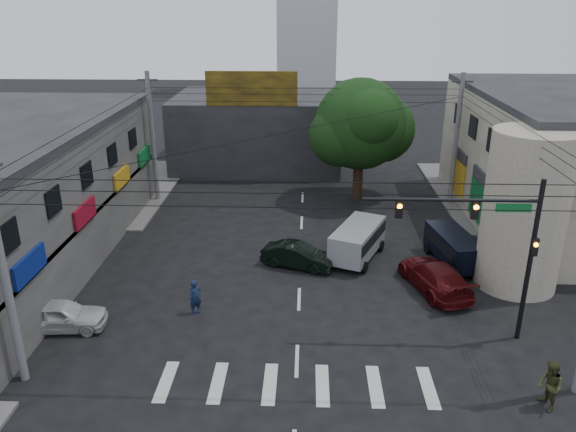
# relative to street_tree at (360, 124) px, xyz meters

# --- Properties ---
(ground) EXTENTS (160.00, 160.00, 0.00)m
(ground) POSITION_rel_street_tree_xyz_m (-4.00, -17.00, -5.47)
(ground) COLOR black
(ground) RESTS_ON ground
(sidewalk_far_left) EXTENTS (16.00, 16.00, 0.15)m
(sidewalk_far_left) POSITION_rel_street_tree_xyz_m (-22.00, 1.00, -5.40)
(sidewalk_far_left) COLOR #514F4C
(sidewalk_far_left) RESTS_ON ground
(sidewalk_far_right) EXTENTS (16.00, 16.00, 0.15)m
(sidewalk_far_right) POSITION_rel_street_tree_xyz_m (14.00, 1.00, -5.40)
(sidewalk_far_right) COLOR #514F4C
(sidewalk_far_right) RESTS_ON ground
(corner_column) EXTENTS (4.00, 4.00, 8.00)m
(corner_column) POSITION_rel_street_tree_xyz_m (7.00, -13.00, -1.47)
(corner_column) COLOR gray
(corner_column) RESTS_ON ground
(building_far) EXTENTS (14.00, 10.00, 6.00)m
(building_far) POSITION_rel_street_tree_xyz_m (-8.00, 9.00, -2.47)
(building_far) COLOR #232326
(building_far) RESTS_ON ground
(billboard) EXTENTS (7.00, 0.30, 2.60)m
(billboard) POSITION_rel_street_tree_xyz_m (-8.00, 4.10, 1.83)
(billboard) COLOR olive
(billboard) RESTS_ON building_far
(street_tree) EXTENTS (6.40, 6.40, 8.70)m
(street_tree) POSITION_rel_street_tree_xyz_m (0.00, 0.00, 0.00)
(street_tree) COLOR black
(street_tree) RESTS_ON ground
(traffic_gantry) EXTENTS (7.10, 0.35, 7.20)m
(traffic_gantry) POSITION_rel_street_tree_xyz_m (3.82, -18.00, -0.64)
(traffic_gantry) COLOR black
(traffic_gantry) RESTS_ON ground
(utility_pole_near_left) EXTENTS (0.32, 0.32, 9.20)m
(utility_pole_near_left) POSITION_rel_street_tree_xyz_m (-14.50, -21.50, -0.87)
(utility_pole_near_left) COLOR #59595B
(utility_pole_near_left) RESTS_ON ground
(utility_pole_far_left) EXTENTS (0.32, 0.32, 9.20)m
(utility_pole_far_left) POSITION_rel_street_tree_xyz_m (-14.50, -1.00, -0.87)
(utility_pole_far_left) COLOR #59595B
(utility_pole_far_left) RESTS_ON ground
(utility_pole_far_right) EXTENTS (0.32, 0.32, 9.20)m
(utility_pole_far_right) POSITION_rel_street_tree_xyz_m (6.50, -1.00, -0.87)
(utility_pole_far_right) COLOR #59595B
(utility_pole_far_right) RESTS_ON ground
(dark_sedan) EXTENTS (3.84, 4.82, 1.31)m
(dark_sedan) POSITION_rel_street_tree_xyz_m (-4.12, -11.43, -4.82)
(dark_sedan) COLOR black
(dark_sedan) RESTS_ON ground
(white_compact) EXTENTS (2.32, 4.30, 1.37)m
(white_compact) POSITION_rel_street_tree_xyz_m (-14.50, -18.00, -4.79)
(white_compact) COLOR beige
(white_compact) RESTS_ON ground
(maroon_sedan) EXTENTS (4.89, 6.25, 1.48)m
(maroon_sedan) POSITION_rel_street_tree_xyz_m (2.77, -13.77, -4.73)
(maroon_sedan) COLOR #470A0C
(maroon_sedan) RESTS_ON ground
(silver_minivan) EXTENTS (5.88, 5.16, 1.94)m
(silver_minivan) POSITION_rel_street_tree_xyz_m (-0.82, -10.25, -4.50)
(silver_minivan) COLOR #A8ACB0
(silver_minivan) RESTS_ON ground
(navy_van) EXTENTS (5.03, 3.29, 1.77)m
(navy_van) POSITION_rel_street_tree_xyz_m (4.40, -10.76, -4.59)
(navy_van) COLOR black
(navy_van) RESTS_ON ground
(traffic_officer) EXTENTS (1.00, 0.99, 1.68)m
(traffic_officer) POSITION_rel_street_tree_xyz_m (-8.77, -16.48, -4.63)
(traffic_officer) COLOR #111F3C
(traffic_officer) RESTS_ON ground
(pedestrian_olive) EXTENTS (1.14, 0.99, 1.91)m
(pedestrian_olive) POSITION_rel_street_tree_xyz_m (4.99, -22.50, -4.52)
(pedestrian_olive) COLOR #33381A
(pedestrian_olive) RESTS_ON ground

